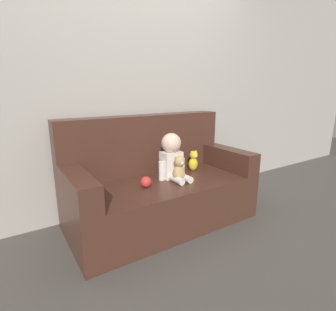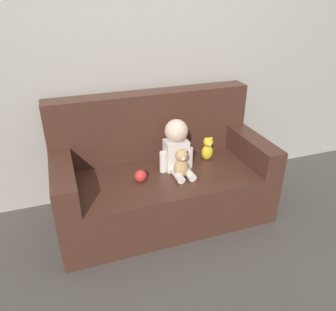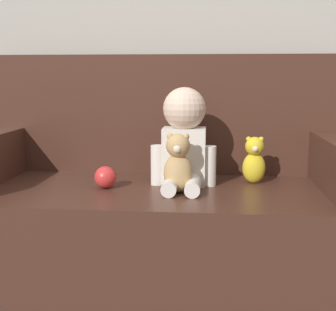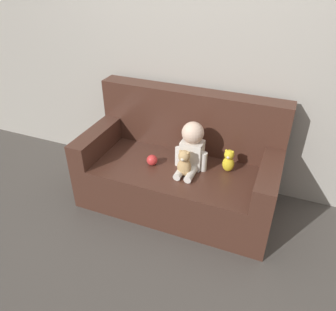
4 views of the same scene
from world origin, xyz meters
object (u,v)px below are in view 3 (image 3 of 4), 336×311
teddy_bear_brown (178,163)px  plush_toy_side (254,160)px  toy_ball (105,177)px  couch (159,198)px  person_baby (184,140)px

teddy_bear_brown → plush_toy_side: teddy_bear_brown is taller
plush_toy_side → toy_ball: (-0.62, -0.15, -0.05)m
couch → toy_ball: couch is taller
toy_ball → plush_toy_side: bearing=13.7°
couch → plush_toy_side: couch is taller
teddy_bear_brown → plush_toy_side: bearing=32.2°
person_baby → toy_ball: person_baby is taller
person_baby → plush_toy_side: 0.32m
teddy_bear_brown → plush_toy_side: size_ratio=1.18×
teddy_bear_brown → toy_ball: bearing=171.2°
couch → teddy_bear_brown: size_ratio=6.96×
person_baby → teddy_bear_brown: bearing=-96.5°
couch → person_baby: size_ratio=4.03×
plush_toy_side → toy_ball: size_ratio=2.22×
couch → plush_toy_side: (0.41, -0.00, 0.18)m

